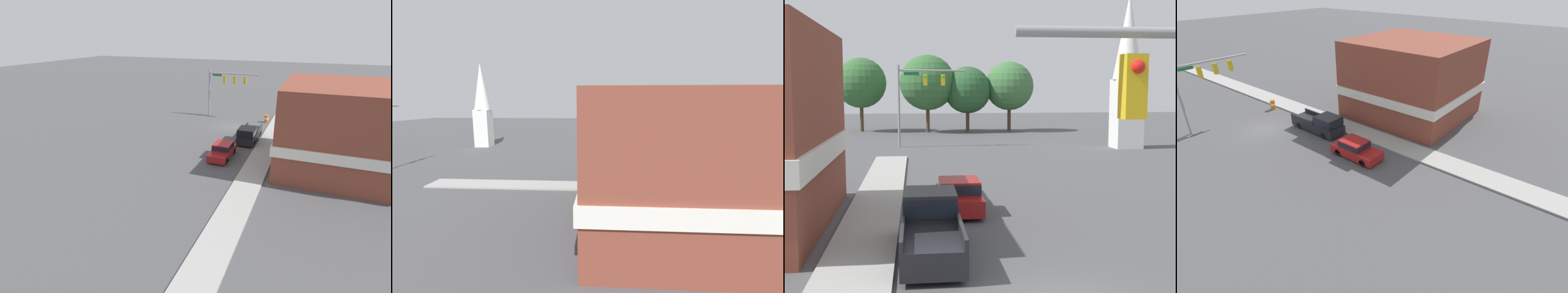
# 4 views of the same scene
# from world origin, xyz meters

# --- Properties ---
(ground_plane) EXTENTS (200.00, 200.00, 0.00)m
(ground_plane) POSITION_xyz_m (0.00, 0.00, 0.00)
(ground_plane) COLOR #4C4C4F
(sidewalk_curb) EXTENTS (2.40, 60.00, 0.14)m
(sidewalk_curb) POSITION_xyz_m (-5.70, 0.00, 0.07)
(sidewalk_curb) COLOR #9E9E99
(sidewalk_curb) RESTS_ON ground
(near_signal_assembly) EXTENTS (7.49, 0.49, 7.06)m
(near_signal_assembly) POSITION_xyz_m (2.65, -4.78, 5.20)
(near_signal_assembly) COLOR gray
(near_signal_assembly) RESTS_ON ground
(car_lead) EXTENTS (1.91, 4.48, 1.54)m
(car_lead) POSITION_xyz_m (-1.88, 10.87, 0.80)
(car_lead) COLOR black
(car_lead) RESTS_ON ground
(pickup_truck_parked) EXTENTS (1.97, 5.79, 1.96)m
(pickup_truck_parked) POSITION_xyz_m (-3.31, 5.05, 0.96)
(pickup_truck_parked) COLOR black
(pickup_truck_parked) RESTS_ON ground
(construction_barrel) EXTENTS (0.56, 0.56, 1.09)m
(construction_barrel) POSITION_xyz_m (-3.90, -3.98, 0.56)
(construction_barrel) COLOR orange
(construction_barrel) RESTS_ON ground
(corner_brick_building) EXTENTS (11.50, 12.00, 8.07)m
(corner_brick_building) POSITION_xyz_m (-13.00, 9.23, 3.93)
(corner_brick_building) COLOR brown
(corner_brick_building) RESTS_ON ground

